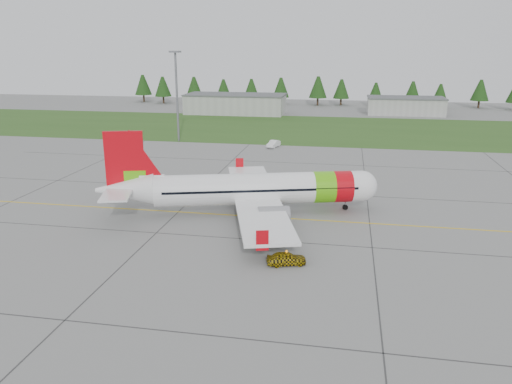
# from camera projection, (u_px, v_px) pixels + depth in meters

# --- Properties ---
(ground) EXTENTS (320.00, 320.00, 0.00)m
(ground) POSITION_uv_depth(u_px,v_px,m) (282.00, 242.00, 56.45)
(ground) COLOR gray
(ground) RESTS_ON ground
(aircraft) EXTENTS (36.09, 34.05, 11.18)m
(aircraft) POSITION_uv_depth(u_px,v_px,m) (253.00, 189.00, 65.48)
(aircraft) COLOR white
(aircraft) RESTS_ON ground
(follow_me_car) EXTENTS (1.77, 1.93, 3.98)m
(follow_me_car) POSITION_uv_depth(u_px,v_px,m) (287.00, 246.00, 49.91)
(follow_me_car) COLOR gold
(follow_me_car) RESTS_ON ground
(service_van) EXTENTS (1.96, 1.89, 4.70)m
(service_van) POSITION_uv_depth(u_px,v_px,m) (273.00, 137.00, 108.88)
(service_van) COLOR white
(service_van) RESTS_ON ground
(grass_strip) EXTENTS (320.00, 50.00, 0.03)m
(grass_strip) POSITION_uv_depth(u_px,v_px,m) (322.00, 129.00, 133.89)
(grass_strip) COLOR #30561E
(grass_strip) RESTS_ON ground
(taxi_guideline) EXTENTS (120.00, 0.25, 0.02)m
(taxi_guideline) POSITION_uv_depth(u_px,v_px,m) (290.00, 219.00, 64.00)
(taxi_guideline) COLOR gold
(taxi_guideline) RESTS_ON ground
(hangar_west) EXTENTS (32.00, 14.00, 6.00)m
(hangar_west) POSITION_uv_depth(u_px,v_px,m) (236.00, 104.00, 164.69)
(hangar_west) COLOR #A8A8A3
(hangar_west) RESTS_ON ground
(hangar_east) EXTENTS (24.00, 12.00, 5.20)m
(hangar_east) POSITION_uv_depth(u_px,v_px,m) (405.00, 106.00, 162.83)
(hangar_east) COLOR #A8A8A3
(hangar_east) RESTS_ON ground
(floodlight_mast) EXTENTS (0.50, 0.50, 20.00)m
(floodlight_mast) POSITION_uv_depth(u_px,v_px,m) (177.00, 98.00, 113.97)
(floodlight_mast) COLOR slate
(floodlight_mast) RESTS_ON ground
(treeline) EXTENTS (160.00, 8.00, 10.00)m
(treeline) POSITION_uv_depth(u_px,v_px,m) (331.00, 92.00, 185.38)
(treeline) COLOR #1C3F14
(treeline) RESTS_ON ground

